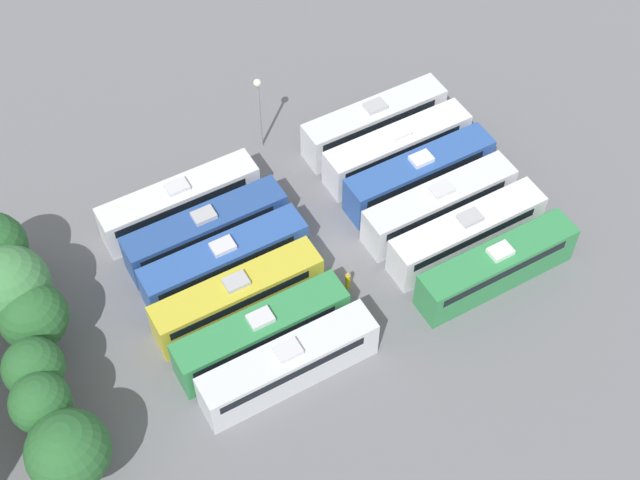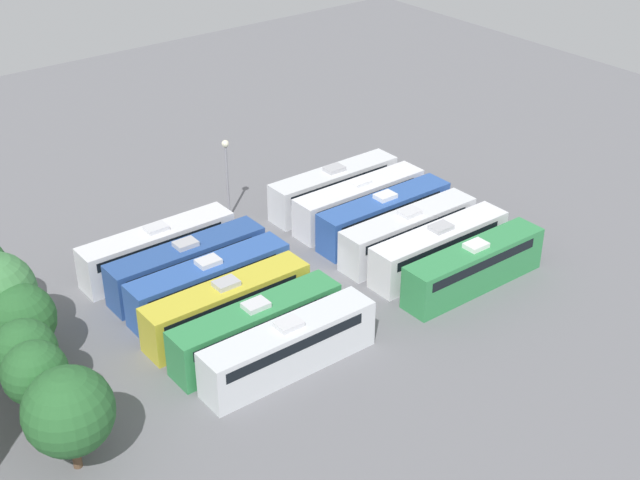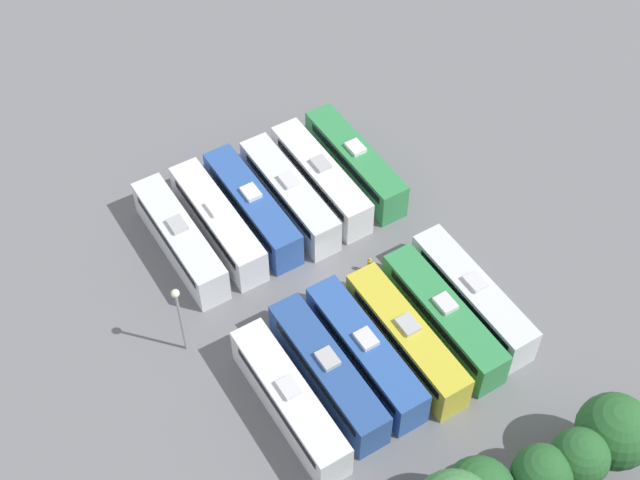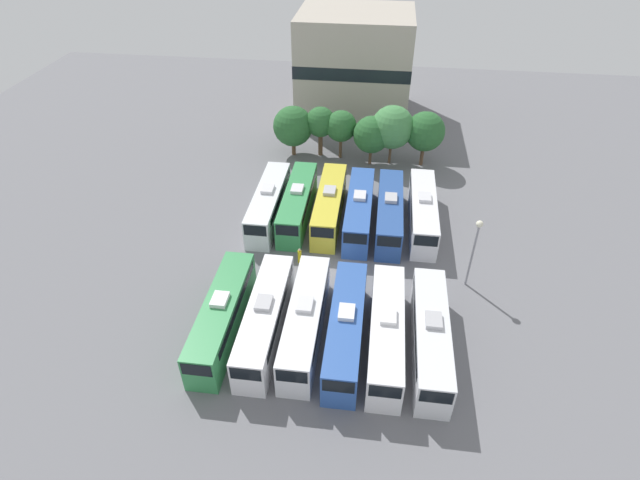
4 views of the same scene
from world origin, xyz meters
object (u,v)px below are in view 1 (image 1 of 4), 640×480
at_px(worker_person, 348,280).
at_px(bus_7, 261,332).
at_px(bus_4, 397,148).
at_px(bus_8, 237,296).
at_px(bus_6, 288,364).
at_px(tree_2, 33,368).
at_px(bus_2, 439,205).
at_px(tree_0, 68,451).
at_px(light_pole, 259,101).
at_px(bus_11, 179,202).
at_px(tree_4, 10,285).
at_px(bus_0, 496,266).
at_px(bus_9, 224,261).
at_px(tree_1, 40,403).
at_px(bus_1, 466,233).
at_px(bus_10, 206,230).
at_px(tree_3, 33,317).
at_px(bus_5, 374,122).
at_px(bus_3, 419,174).

bearing_deg(worker_person, bus_7, 100.54).
distance_m(bus_4, bus_8, 17.91).
height_order(bus_6, tree_2, tree_2).
relative_size(bus_2, bus_6, 1.00).
relative_size(bus_7, tree_0, 1.89).
height_order(light_pole, tree_2, light_pole).
relative_size(bus_2, worker_person, 7.37).
xyz_separation_m(bus_2, bus_8, (0.03, 16.38, 0.00)).
distance_m(bus_11, tree_4, 13.76).
xyz_separation_m(bus_0, bus_9, (9.70, 16.14, 0.00)).
distance_m(tree_0, tree_1, 3.45).
height_order(bus_0, bus_1, same).
distance_m(bus_9, bus_10, 3.10).
bearing_deg(bus_11, bus_8, 179.79).
bearing_deg(bus_6, tree_3, 52.40).
xyz_separation_m(tree_1, tree_2, (2.59, -0.39, -0.19)).
bearing_deg(bus_10, bus_5, -78.24).
height_order(bus_0, bus_11, same).
bearing_deg(bus_10, bus_3, -100.60).
height_order(tree_1, tree_2, tree_1).
height_order(bus_10, tree_2, tree_2).
distance_m(bus_6, bus_7, 3.01).
xyz_separation_m(bus_8, light_pole, (13.25, -8.62, 2.98)).
xyz_separation_m(bus_9, tree_4, (2.94, 13.47, 2.99)).
height_order(bus_5, worker_person, bus_5).
bearing_deg(worker_person, tree_2, 85.16).
xyz_separation_m(bus_8, tree_3, (3.65, 12.43, 2.12)).
bearing_deg(bus_1, tree_3, 76.78).
bearing_deg(bus_11, tree_3, 115.36).
height_order(bus_8, tree_0, tree_0).
bearing_deg(bus_11, bus_0, -134.14).
bearing_deg(tree_1, bus_9, -68.07).
bearing_deg(bus_0, bus_10, 51.53).
bearing_deg(tree_3, tree_2, 162.76).
height_order(bus_6, tree_4, tree_4).
height_order(bus_9, worker_person, bus_9).
distance_m(bus_5, tree_2, 32.00).
distance_m(bus_11, worker_person, 13.77).
bearing_deg(worker_person, bus_11, 33.09).
xyz_separation_m(bus_5, bus_10, (-3.37, 16.20, 0.00)).
relative_size(bus_3, bus_9, 1.00).
xyz_separation_m(bus_2, bus_5, (9.61, -0.39, 0.00)).
distance_m(bus_5, bus_7, 21.09).
xyz_separation_m(bus_11, tree_3, (-5.91, 12.47, 2.12)).
bearing_deg(tree_2, light_pole, -58.92).
bearing_deg(bus_5, tree_2, 107.76).
bearing_deg(bus_4, bus_3, 179.74).
bearing_deg(tree_4, bus_4, -89.58).
relative_size(bus_1, bus_11, 1.00).
distance_m(bus_10, worker_person, 10.77).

